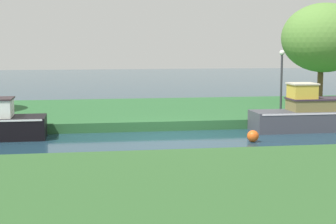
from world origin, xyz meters
The scene contains 6 objects.
ground_plane centered at (0.00, 0.00, 0.00)m, with size 120.00×120.00×0.00m, color #1C394A.
riverbank_far centered at (0.00, 7.00, 0.20)m, with size 72.00×10.00×0.40m, color #295D2F.
riverbank_near centered at (0.00, -9.00, 0.20)m, with size 72.00×10.00×0.40m, color #2D5729.
willow_tree_centre centered at (9.77, 8.03, 3.93)m, with size 4.66×4.36×5.42m.
lamp_post centered at (5.87, 4.09, 2.24)m, with size 0.24×0.24×2.92m.
channel_buoy centered at (2.85, -1.03, 0.22)m, with size 0.44×0.44×0.44m, color #E55919.
Camera 1 is at (-3.49, -20.23, 3.57)m, focal length 58.69 mm.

